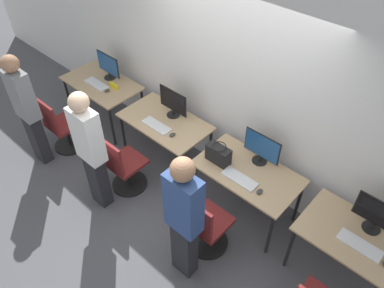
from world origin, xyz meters
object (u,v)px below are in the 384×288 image
Objects in this scene: monitor_far_left at (108,66)px; keyboard_left at (156,126)px; monitor_left at (173,103)px; mouse_right at (260,191)px; person_left at (90,148)px; keyboard_right at (240,179)px; office_chair_left at (124,168)px; monitor_far_right at (378,215)px; monitor_right at (262,148)px; office_chair_right at (206,227)px; keyboard_far_right at (360,245)px; office_chair_far_left at (62,129)px; person_far_left at (26,107)px; mouse_left at (172,135)px; keyboard_far_left at (97,84)px; mouse_far_left at (107,91)px; handbag at (218,154)px; person_right at (184,217)px.

monitor_far_left reaches higher than keyboard_left.
monitor_left is 1.71m from mouse_right.
person_left reaches higher than keyboard_right.
monitor_far_right reaches higher than office_chair_left.
monitor_right is at bearing 34.55° from office_chair_left.
office_chair_right is at bearing -118.59° from mouse_right.
monitor_far_left is 1.83m from person_left.
monitor_far_left reaches higher than keyboard_far_right.
office_chair_far_left is 0.53× the size of person_far_left.
monitor_far_left is 1.44m from keyboard_left.
office_chair_right is 1.90× the size of monitor_far_right.
person_far_left is 3.97× the size of keyboard_right.
keyboard_far_left is at bearing 177.89° from mouse_left.
keyboard_left is at bearing -164.51° from monitor_right.
office_chair_right is (-0.02, -0.56, -0.37)m from keyboard_right.
mouse_far_left is 0.21× the size of keyboard_left.
person_left is 5.75× the size of handbag.
keyboard_far_left and keyboard_right have the same top height.
office_chair_left is (-0.03, -0.92, -0.58)m from monitor_left.
monitor_right is 0.53× the size of office_chair_right.
office_chair_right is (-0.02, -0.96, -0.58)m from monitor_right.
mouse_far_left is at bearing 75.33° from office_chair_far_left.
keyboard_right is at bearing -7.11° from monitor_far_left.
person_right is at bearing 2.30° from person_far_left.
person_right is at bearing -69.63° from handbag.
monitor_left is at bearing 146.78° from office_chair_right.
monitor_far_right is at bearing 4.22° from mouse_far_left.
mouse_far_left is at bearing 179.59° from handbag.
monitor_far_right reaches higher than mouse_right.
monitor_right is at bearing 15.49° from keyboard_left.
office_chair_left is 1.57m from person_right.
monitor_far_right is at bearing 18.58° from office_chair_left.
person_far_left is 18.95× the size of mouse_left.
office_chair_far_left is (0.07, -1.01, -0.58)m from monitor_far_left.
monitor_far_left is at bearing 90.77° from person_far_left.
person_far_left reaches higher than monitor_far_right.
person_left is at bearing -44.68° from mouse_far_left.
person_right reaches higher than monitor_far_right.
keyboard_left is 2.77m from keyboard_far_right.
mouse_left is 1.18m from monitor_right.
monitor_right is (2.75, 1.43, 0.01)m from person_far_left.
office_chair_far_left is at bearing -85.99° from monitor_far_left.
office_chair_far_left is 0.52× the size of person_right.
handbag is (0.73, 0.04, 0.10)m from mouse_left.
keyboard_far_left is 2.95m from person_right.
mouse_far_left is 2.51m from keyboard_right.
keyboard_far_right is (1.39, 0.09, 0.00)m from keyboard_right.
handbag is at bearing 119.51° from office_chair_right.
person_far_left is at bearing -89.05° from keyboard_far_left.
monitor_right reaches higher than office_chair_right.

